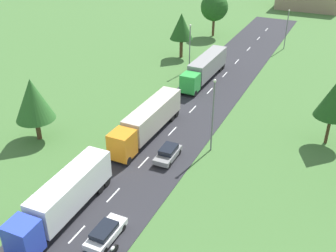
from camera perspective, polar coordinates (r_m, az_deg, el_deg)
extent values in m
cube|color=#2B2B30|center=(45.81, -3.41, -5.10)|extent=(10.00, 140.00, 0.06)
cube|color=white|center=(37.76, -12.67, -14.61)|extent=(0.16, 2.40, 0.01)
cube|color=white|center=(41.36, -7.69, -9.57)|extent=(0.16, 2.40, 0.01)
cube|color=white|center=(45.73, -3.46, -5.12)|extent=(0.16, 2.40, 0.01)
cube|color=white|center=(51.64, 0.62, -0.73)|extent=(0.16, 2.40, 0.01)
cube|color=white|center=(57.22, 3.48, 2.36)|extent=(0.16, 2.40, 0.01)
cube|color=white|center=(63.19, 5.88, 4.94)|extent=(0.16, 2.40, 0.01)
cube|color=white|center=(69.72, 7.98, 7.17)|extent=(0.16, 2.40, 0.01)
cube|color=white|center=(76.01, 9.64, 8.91)|extent=(0.16, 2.40, 0.01)
cube|color=white|center=(83.31, 11.23, 10.56)|extent=(0.16, 2.40, 0.01)
cube|color=white|center=(90.67, 12.57, 11.93)|extent=(0.16, 2.40, 0.01)
cube|color=white|center=(97.72, 13.66, 13.03)|extent=(0.16, 2.40, 0.01)
cube|color=blue|center=(35.69, -19.61, -14.56)|extent=(2.49, 2.29, 2.99)
cube|color=black|center=(34.83, -20.92, -14.93)|extent=(2.10, 0.15, 1.32)
cube|color=white|center=(39.10, -13.41, -8.56)|extent=(2.74, 10.15, 3.00)
cube|color=black|center=(40.13, -13.13, -10.48)|extent=(1.13, 9.60, 0.24)
cylinder|color=black|center=(37.03, -21.06, -16.19)|extent=(0.37, 1.01, 1.00)
cylinder|color=black|center=(41.57, -9.50, -8.65)|extent=(0.37, 1.01, 1.00)
cylinder|color=black|center=(42.58, -11.91, -7.88)|extent=(0.37, 1.01, 1.00)
cylinder|color=black|center=(42.36, -8.63, -7.75)|extent=(0.37, 1.01, 1.00)
cylinder|color=black|center=(43.36, -11.01, -7.03)|extent=(0.37, 1.01, 1.00)
cube|color=orange|center=(45.36, -6.44, -2.58)|extent=(2.47, 2.73, 3.00)
cube|color=black|center=(44.16, -7.35, -2.77)|extent=(2.10, 0.12, 1.32)
cube|color=beige|center=(50.73, -2.14, 1.58)|extent=(2.61, 11.30, 2.93)
cube|color=black|center=(51.52, -2.11, -0.06)|extent=(1.01, 10.72, 0.24)
cylinder|color=black|center=(45.21, -5.64, -4.91)|extent=(0.36, 1.00, 1.00)
cylinder|color=black|center=(46.18, -7.88, -4.26)|extent=(0.36, 1.00, 1.00)
cylinder|color=black|center=(53.81, 0.55, 1.18)|extent=(0.36, 1.00, 1.00)
cylinder|color=black|center=(54.64, -1.44, 1.63)|extent=(0.36, 1.00, 1.00)
cylinder|color=black|center=(54.90, 1.16, 1.78)|extent=(0.36, 1.00, 1.00)
cylinder|color=black|center=(55.71, -0.81, 2.21)|extent=(0.36, 1.00, 1.00)
cube|color=green|center=(61.16, 3.12, 6.10)|extent=(2.47, 2.57, 2.70)
cube|color=black|center=(59.95, 2.67, 6.13)|extent=(2.10, 0.13, 1.19)
cube|color=gray|center=(67.38, 5.61, 8.60)|extent=(2.65, 11.48, 2.95)
cube|color=black|center=(67.98, 5.54, 7.28)|extent=(1.04, 10.89, 0.24)
cylinder|color=black|center=(60.81, 3.76, 4.55)|extent=(0.36, 1.00, 1.00)
cylinder|color=black|center=(61.55, 1.95, 4.91)|extent=(0.36, 1.00, 1.00)
cylinder|color=black|center=(70.72, 7.35, 7.97)|extent=(0.36, 1.00, 1.00)
cylinder|color=black|center=(71.36, 5.74, 8.26)|extent=(0.36, 1.00, 1.00)
cylinder|color=black|center=(71.94, 7.71, 8.31)|extent=(0.36, 1.00, 1.00)
cylinder|color=black|center=(72.57, 6.13, 8.60)|extent=(0.36, 1.00, 1.00)
cube|color=white|center=(36.49, -8.69, -14.69)|extent=(1.80, 4.41, 0.58)
cube|color=black|center=(35.99, -8.95, -14.27)|extent=(1.51, 2.47, 0.51)
cylinder|color=black|center=(37.93, -8.44, -13.24)|extent=(0.22, 0.64, 0.64)
cylinder|color=black|center=(37.26, -6.32, -14.00)|extent=(0.22, 0.64, 0.64)
cylinder|color=black|center=(36.20, -11.08, -16.04)|extent=(0.22, 0.64, 0.64)
cylinder|color=black|center=(35.50, -8.89, -16.91)|extent=(0.22, 0.64, 0.64)
cube|color=gray|center=(45.86, -0.04, -4.04)|extent=(1.95, 4.27, 0.58)
cube|color=black|center=(45.71, 0.07, -3.29)|extent=(1.61, 2.40, 0.59)
cylinder|color=black|center=(44.65, 0.19, -5.51)|extent=(0.24, 0.65, 0.64)
cylinder|color=black|center=(45.22, -1.73, -5.03)|extent=(0.24, 0.65, 0.64)
cylinder|color=black|center=(46.86, 1.60, -3.68)|extent=(0.24, 0.65, 0.64)
cylinder|color=black|center=(47.41, -0.25, -3.25)|extent=(0.24, 0.65, 0.64)
cylinder|color=black|center=(35.58, -7.30, -16.64)|extent=(0.12, 0.64, 0.64)
cube|color=black|center=(35.05, -7.90, -17.06)|extent=(0.20, 1.40, 0.36)
ellipsoid|color=white|center=(34.97, -7.79, -16.64)|extent=(0.28, 0.52, 0.28)
cylinder|color=slate|center=(46.05, 6.27, 1.20)|extent=(0.18, 0.18, 8.67)
sphere|color=silver|center=(44.16, 6.58, 6.32)|extent=(0.36, 0.36, 0.36)
cylinder|color=slate|center=(69.92, 3.07, 10.77)|extent=(0.18, 0.18, 7.67)
sphere|color=silver|center=(68.79, 3.15, 13.90)|extent=(0.36, 0.36, 0.36)
cylinder|color=slate|center=(84.23, 16.27, 12.76)|extent=(0.18, 0.18, 7.40)
sphere|color=silver|center=(83.31, 16.64, 15.28)|extent=(0.36, 0.36, 0.36)
cylinder|color=#513823|center=(52.04, 21.53, -0.49)|extent=(0.38, 0.38, 3.64)
cone|color=#23561E|center=(50.28, 22.37, 3.59)|extent=(4.18, 4.18, 4.59)
cylinder|color=#513823|center=(90.55, 6.37, 13.68)|extent=(0.53, 0.53, 3.98)
sphere|color=#23561E|center=(89.55, 6.52, 16.24)|extent=(5.78, 5.78, 5.78)
cylinder|color=#513823|center=(76.93, 1.86, 10.88)|extent=(0.61, 0.61, 3.50)
cone|color=#23561E|center=(75.75, 1.91, 13.81)|extent=(4.24, 4.24, 4.66)
cylinder|color=#513823|center=(52.00, -17.75, -0.36)|extent=(0.58, 0.58, 2.75)
cone|color=#2D6628|center=(50.27, -18.42, 3.57)|extent=(4.68, 4.68, 5.15)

